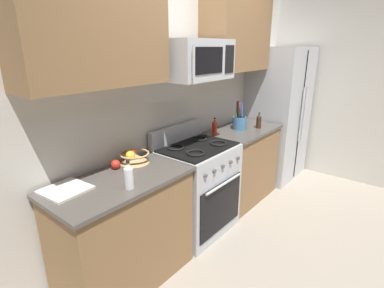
{
  "coord_description": "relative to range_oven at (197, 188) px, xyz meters",
  "views": [
    {
      "loc": [
        -2.16,
        -1.03,
        1.85
      ],
      "look_at": [
        -0.23,
        0.53,
        1.03
      ],
      "focal_mm": 27.68,
      "sensor_mm": 36.0,
      "label": 1
    }
  ],
  "objects": [
    {
      "name": "upper_cabinets_right",
      "position": [
        0.89,
        0.14,
        1.51
      ],
      "size": [
        0.99,
        0.34,
        0.8
      ],
      "color": "olive"
    },
    {
      "name": "bottle_hot_sauce",
      "position": [
        0.47,
        0.13,
        0.52
      ],
      "size": [
        0.06,
        0.06,
        0.19
      ],
      "color": "red",
      "rests_on": "counter_right"
    },
    {
      "name": "range_oven",
      "position": [
        0.0,
        0.0,
        0.0
      ],
      "size": [
        0.76,
        0.63,
        1.09
      ],
      "color": "#B2B5BA",
      "rests_on": "ground"
    },
    {
      "name": "cutting_board",
      "position": [
        -1.29,
        0.14,
        0.44
      ],
      "size": [
        0.31,
        0.3,
        0.02
      ],
      "primitive_type": "cube",
      "rotation": [
        0.0,
        0.0,
        0.09
      ],
      "color": "silver",
      "rests_on": "counter_left"
    },
    {
      "name": "apple_loose",
      "position": [
        -0.83,
        0.19,
        0.47
      ],
      "size": [
        0.08,
        0.08,
        0.08
      ],
      "primitive_type": "sphere",
      "color": "red",
      "rests_on": "counter_left"
    },
    {
      "name": "upper_cabinets_left",
      "position": [
        -0.94,
        0.14,
        1.51
      ],
      "size": [
        1.08,
        0.34,
        0.8
      ],
      "color": "olive"
    },
    {
      "name": "wall_back",
      "position": [
        0.0,
        0.36,
        0.83
      ],
      "size": [
        8.0,
        0.1,
        2.6
      ],
      "primitive_type": "cube",
      "color": "beige",
      "rests_on": "ground"
    },
    {
      "name": "wall_right",
      "position": [
        2.4,
        -0.65,
        0.83
      ],
      "size": [
        0.1,
        8.0,
        2.6
      ],
      "primitive_type": "cube",
      "color": "beige",
      "rests_on": "ground"
    },
    {
      "name": "microwave",
      "position": [
        -0.0,
        0.03,
        1.26
      ],
      "size": [
        0.69,
        0.44,
        0.35
      ],
      "color": "#B2B5BA"
    },
    {
      "name": "bottle_vinegar",
      "position": [
        -0.98,
        -0.17,
        0.53
      ],
      "size": [
        0.06,
        0.06,
        0.21
      ],
      "color": "silver",
      "rests_on": "counter_left"
    },
    {
      "name": "ground_plane",
      "position": [
        0.0,
        -0.65,
        -0.47
      ],
      "size": [
        16.0,
        16.0,
        0.0
      ],
      "primitive_type": "plane",
      "color": "gray"
    },
    {
      "name": "bottle_soy",
      "position": [
        1.04,
        -0.13,
        0.52
      ],
      "size": [
        0.06,
        0.06,
        0.19
      ],
      "color": "#382314",
      "rests_on": "counter_right"
    },
    {
      "name": "counter_right",
      "position": [
        0.89,
        -0.0,
        -0.02
      ],
      "size": [
        1.0,
        0.58,
        0.91
      ],
      "color": "olive",
      "rests_on": "ground"
    },
    {
      "name": "refrigerator",
      "position": [
        1.85,
        -0.02,
        0.45
      ],
      "size": [
        0.89,
        0.7,
        1.85
      ],
      "color": "#B2B5BA",
      "rests_on": "ground"
    },
    {
      "name": "fruit_basket",
      "position": [
        -0.65,
        0.18,
        0.49
      ],
      "size": [
        0.26,
        0.26,
        0.11
      ],
      "color": "tan",
      "rests_on": "counter_left"
    },
    {
      "name": "counter_left",
      "position": [
        -0.93,
        -0.0,
        -0.02
      ],
      "size": [
        1.09,
        0.58,
        0.91
      ],
      "color": "olive",
      "rests_on": "ground"
    },
    {
      "name": "utensil_crock",
      "position": [
        0.85,
        0.03,
        0.52
      ],
      "size": [
        0.16,
        0.16,
        0.34
      ],
      "color": "teal",
      "rests_on": "counter_right"
    }
  ]
}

